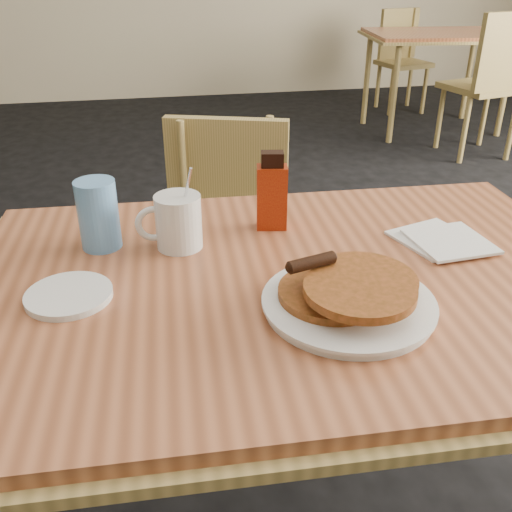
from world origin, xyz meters
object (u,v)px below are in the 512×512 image
Objects in this scene: pancake_plate at (349,296)px; syrup_bottle at (272,194)px; chair_neighbor_far at (401,51)px; chair_main_far at (232,234)px; neighbor_table at (440,38)px; coffee_mug at (177,221)px; blue_tumbler at (98,215)px; main_table at (294,294)px; chair_neighbor_near at (492,74)px.

syrup_bottle reaches higher than pancake_plate.
chair_main_far is at bearing -134.21° from chair_neighbor_far.
coffee_mug is at bearing -124.81° from neighbor_table.
pancake_plate is 2.07× the size of blue_tumbler.
main_table is 3.92m from neighbor_table.
neighbor_table is (2.02, 3.36, -0.00)m from main_table.
main_table is 4.58m from chair_neighbor_far.
syrup_bottle reaches higher than chair_main_far.
main_table is 7.36× the size of coffee_mug.
neighbor_table is 1.23× the size of chair_neighbor_near.
coffee_mug reaches higher than pancake_plate.
chair_neighbor_near is at bearing 61.24° from chair_main_far.
pancake_plate is 0.39m from coffee_mug.
chair_main_far is 5.95× the size of blue_tumbler.
blue_tumbler is at bearing -134.60° from chair_neighbor_far.
syrup_bottle is (-2.04, -3.88, 0.32)m from chair_neighbor_far.
chair_neighbor_far is at bearing 52.04° from coffee_mug.
chair_neighbor_near is (2.04, 1.92, 0.07)m from chair_main_far.
neighbor_table is 4.03× the size of pancake_plate.
pancake_plate reaches higher than main_table.
chair_neighbor_far is 4.54m from coffee_mug.
chair_neighbor_near is at bearing -103.53° from chair_neighbor_far.
coffee_mug reaches higher than chair_neighbor_far.
syrup_bottle is at bearing -122.68° from neighbor_table.
neighbor_table is 0.75m from chair_neighbor_near.
blue_tumbler is at bearing -147.26° from chair_neighbor_near.
chair_neighbor_near is 3.39m from pancake_plate.
main_table is 0.42m from blue_tumbler.
chair_neighbor_near reaches higher than blue_tumbler.
chair_main_far is at bearing 94.97° from pancake_plate.
syrup_bottle is at bearing 99.65° from pancake_plate.
blue_tumbler is at bearing 151.71° from main_table.
syrup_bottle is at bearing 3.59° from blue_tumbler.
pancake_plate is at bearing -70.54° from syrup_bottle.
coffee_mug is (-0.27, 0.29, 0.03)m from pancake_plate.
blue_tumbler is (-2.41, -3.90, 0.32)m from chair_neighbor_far.
chair_neighbor_near reaches higher than chair_main_far.
neighbor_table is 8.35× the size of blue_tumbler.
chair_neighbor_near is at bearing 45.43° from blue_tumbler.
pancake_plate is at bearing -138.37° from chair_neighbor_near.
pancake_plate is at bearing -64.26° from main_table.
pancake_plate is 1.72× the size of syrup_bottle.
main_table is 1.51× the size of chair_neighbor_far.
chair_neighbor_near is 6.79× the size of blue_tumbler.
main_table is 0.28m from coffee_mug.
coffee_mug is (-0.19, -0.54, 0.31)m from chair_main_far.
chair_neighbor_near is at bearing 54.32° from pancake_plate.
chair_main_far is 0.88m from pancake_plate.
chair_neighbor_near reaches higher than pancake_plate.
pancake_plate is at bearing -37.27° from blue_tumbler.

